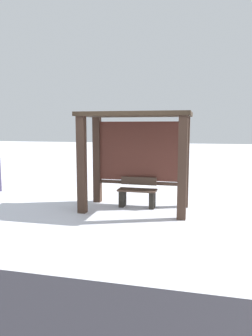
# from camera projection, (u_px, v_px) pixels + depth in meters

# --- Properties ---
(ground_plane) EXTENTS (60.00, 60.00, 0.00)m
(ground_plane) POSITION_uv_depth(u_px,v_px,m) (135.00, 209.00, 7.69)
(ground_plane) COLOR white
(bus_shelter) EXTENTS (2.58, 1.40, 2.33)m
(bus_shelter) POSITION_uv_depth(u_px,v_px,m) (137.00, 142.00, 7.62)
(bus_shelter) COLOR #402C22
(bus_shelter) RESTS_ON ground
(bench_left_inside) EXTENTS (0.96, 0.41, 0.73)m
(bench_left_inside) POSITION_uv_depth(u_px,v_px,m) (137.00, 194.00, 7.92)
(bench_left_inside) COLOR #4B382C
(bench_left_inside) RESTS_ON ground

